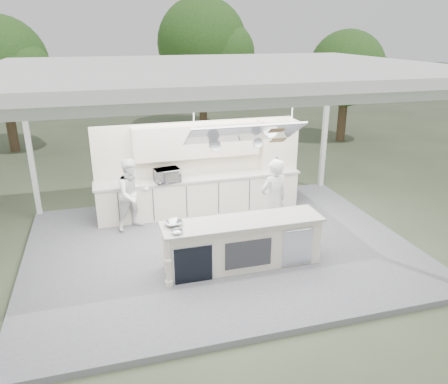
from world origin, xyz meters
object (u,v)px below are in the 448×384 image
object	(u,v)px
demo_island	(241,243)
back_counter	(200,194)
head_chef	(273,201)
sous_chef	(133,194)

from	to	relation	value
demo_island	back_counter	world-z (taller)	same
back_counter	head_chef	size ratio (longest dim) A/B	2.74
sous_chef	back_counter	bearing A→B (deg)	-7.82
demo_island	sous_chef	bearing A→B (deg)	128.71
head_chef	sous_chef	distance (m)	3.19
head_chef	sous_chef	bearing A→B (deg)	-42.84
back_counter	head_chef	xyz separation A→B (m)	(1.16, -1.98, 0.45)
head_chef	sous_chef	world-z (taller)	head_chef
demo_island	head_chef	xyz separation A→B (m)	(0.98, 0.84, 0.45)
demo_island	head_chef	distance (m)	1.36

